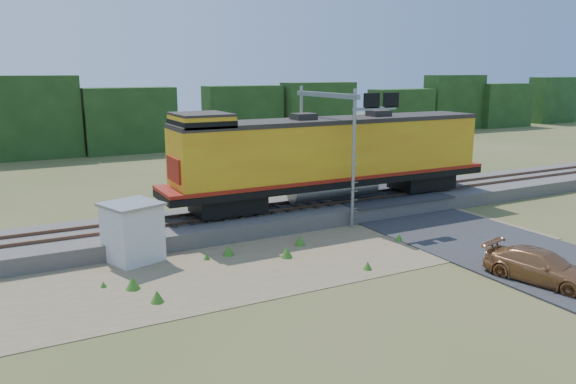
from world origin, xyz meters
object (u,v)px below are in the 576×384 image
locomotive (330,155)px  signal_gantry (338,122)px  shed (133,232)px  car (541,267)px

locomotive → signal_gantry: 2.07m
locomotive → shed: (-11.88, -2.72, -2.20)m
locomotive → shed: 12.38m
signal_gantry → car: 13.29m
locomotive → car: 13.37m
shed → signal_gantry: signal_gantry is taller
locomotive → signal_gantry: (0.07, -0.67, 1.95)m
locomotive → car: (1.81, -12.92, -2.89)m
shed → signal_gantry: bearing=-9.0°
car → signal_gantry: bearing=83.9°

